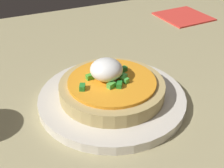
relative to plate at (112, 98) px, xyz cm
name	(u,v)px	position (x,y,z in cm)	size (l,w,h in cm)	color
dining_table	(135,82)	(7.69, 5.88, -2.39)	(100.56, 84.80, 3.25)	tan
plate	(112,98)	(0.00, 0.00, 0.00)	(24.05, 24.05, 1.52)	silver
pizza	(111,86)	(-0.07, 0.08, 2.41)	(17.03, 17.03, 6.12)	tan
napkin	(183,16)	(35.37, 27.81, -0.56)	(12.87, 12.87, 0.40)	red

